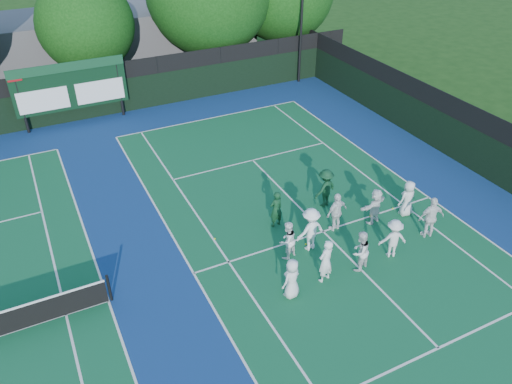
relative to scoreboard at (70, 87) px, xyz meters
name	(u,v)px	position (x,y,z in m)	size (l,w,h in m)	color
ground	(337,246)	(7.01, -15.59, -2.19)	(120.00, 120.00, 0.00)	#193D10
court_apron	(180,278)	(1.01, -14.59, -2.19)	(34.00, 32.00, 0.01)	navy
near_court	(323,231)	(7.01, -14.59, -2.18)	(11.05, 23.85, 0.01)	#11552F
back_fence	(90,95)	(1.01, 0.41, -0.83)	(34.00, 0.08, 3.00)	black
divider_fence_right	(494,153)	(16.01, -14.59, -0.83)	(0.08, 32.00, 3.00)	black
scoreboard	(70,87)	(0.00, 0.00, 0.00)	(6.00, 0.21, 3.55)	black
clubhouse	(124,38)	(5.01, 8.41, -0.19)	(18.00, 6.00, 4.00)	#59595E
tree_c	(88,26)	(2.09, 3.99, 2.02)	(5.69, 5.69, 7.21)	black
tennis_ball_0	(306,244)	(5.96, -14.98, -2.16)	(0.07, 0.07, 0.07)	#D6E61B
tennis_ball_1	(393,208)	(10.50, -14.58, -2.16)	(0.07, 0.07, 0.07)	#D6E61B
tennis_ball_3	(215,239)	(2.95, -13.12, -2.16)	(0.07, 0.07, 0.07)	#D6E61B
tennis_ball_5	(370,216)	(9.31, -14.61, -2.16)	(0.07, 0.07, 0.07)	#D6E61B
player_front_0	(292,278)	(4.12, -17.06, -1.43)	(0.75, 0.49, 1.53)	white
player_front_1	(326,261)	(5.53, -16.92, -1.33)	(0.63, 0.41, 1.73)	white
player_front_2	(360,251)	(6.95, -16.96, -1.38)	(0.79, 0.61, 1.62)	silver
player_front_3	(393,238)	(8.48, -16.91, -1.40)	(1.03, 0.59, 1.59)	silver
player_front_4	(431,217)	(10.53, -16.62, -1.30)	(1.04, 0.43, 1.78)	white
player_back_0	(287,240)	(4.97, -15.25, -1.42)	(0.75, 0.59, 1.55)	white
player_back_1	(310,229)	(5.97, -15.21, -1.29)	(1.16, 0.67, 1.80)	white
player_back_2	(337,212)	(7.52, -14.64, -1.35)	(0.99, 0.41, 1.69)	white
player_back_3	(375,206)	(9.19, -14.92, -1.41)	(1.44, 0.46, 1.56)	white
player_back_4	(408,198)	(10.72, -15.08, -1.40)	(0.78, 0.50, 1.59)	white
coach_left	(276,209)	(5.51, -13.38, -1.38)	(0.59, 0.39, 1.62)	#103B1F
coach_right	(325,188)	(8.04, -13.03, -1.32)	(1.13, 0.65, 1.75)	#103A20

